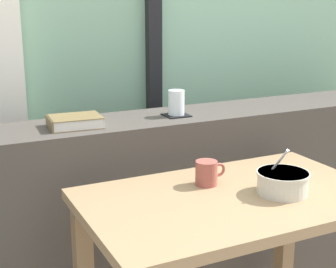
# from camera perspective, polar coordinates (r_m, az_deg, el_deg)

# --- Properties ---
(window_divider_post) EXTENTS (0.07, 0.05, 2.60)m
(window_divider_post) POSITION_cam_1_polar(r_m,az_deg,el_deg) (2.51, -1.66, 14.49)
(window_divider_post) COLOR black
(window_divider_post) RESTS_ON ground
(dark_console_ledge) EXTENTS (2.80, 0.33, 0.85)m
(dark_console_ledge) POSITION_cam_1_polar(r_m,az_deg,el_deg) (2.24, 0.65, -8.50)
(dark_console_ledge) COLOR #423D38
(dark_console_ledge) RESTS_ON ground
(breakfast_table) EXTENTS (0.98, 0.60, 0.70)m
(breakfast_table) POSITION_cam_1_polar(r_m,az_deg,el_deg) (1.71, 7.27, -10.96)
(breakfast_table) COLOR #826849
(breakfast_table) RESTS_ON ground
(coaster_square) EXTENTS (0.10, 0.10, 0.00)m
(coaster_square) POSITION_cam_1_polar(r_m,az_deg,el_deg) (2.09, 0.88, 2.16)
(coaster_square) COLOR black
(coaster_square) RESTS_ON dark_console_ledge
(juice_glass) EXTENTS (0.07, 0.07, 0.10)m
(juice_glass) POSITION_cam_1_polar(r_m,az_deg,el_deg) (2.08, 0.89, 3.45)
(juice_glass) COLOR white
(juice_glass) RESTS_ON coaster_square
(closed_book) EXTENTS (0.21, 0.16, 0.04)m
(closed_book) POSITION_cam_1_polar(r_m,az_deg,el_deg) (1.93, -10.65, 1.41)
(closed_book) COLOR brown
(closed_book) RESTS_ON dark_console_ledge
(soup_bowl) EXTENTS (0.17, 0.17, 0.16)m
(soup_bowl) POSITION_cam_1_polar(r_m,az_deg,el_deg) (1.68, 12.95, -5.45)
(soup_bowl) COLOR beige
(soup_bowl) RESTS_ON breakfast_table
(ceramic_mug) EXTENTS (0.11, 0.08, 0.08)m
(ceramic_mug) POSITION_cam_1_polar(r_m,az_deg,el_deg) (1.72, 4.47, -4.45)
(ceramic_mug) COLOR #9E4C42
(ceramic_mug) RESTS_ON breakfast_table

